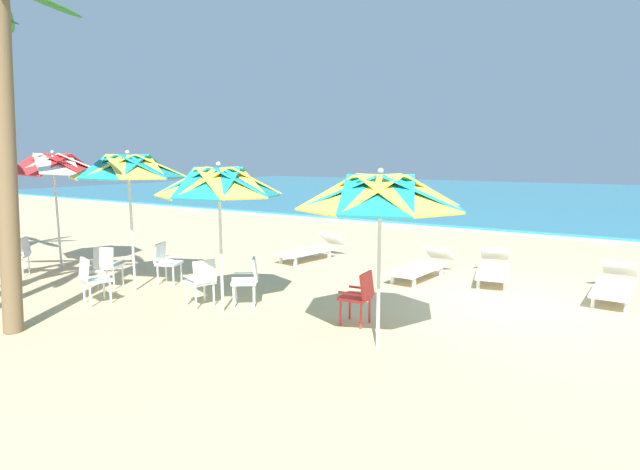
{
  "coord_description": "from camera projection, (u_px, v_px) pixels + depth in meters",
  "views": [
    {
      "loc": [
        1.81,
        -9.14,
        2.65
      ],
      "look_at": [
        -3.91,
        -0.18,
        1.0
      ],
      "focal_mm": 28.25,
      "sensor_mm": 36.0,
      "label": 1
    }
  ],
  "objects": [
    {
      "name": "plastic_chair_4",
      "position": [
        108.0,
        264.0,
        10.21
      ],
      "size": [
        0.59,
        0.61,
        0.87
      ],
      "color": "white",
      "rests_on": "ground"
    },
    {
      "name": "sun_lounger_3",
      "position": [
        311.0,
        249.0,
        13.07
      ],
      "size": [
        0.97,
        2.22,
        0.62
      ],
      "color": "white",
      "rests_on": "ground"
    },
    {
      "name": "beach_umbrella_2",
      "position": [
        128.0,
        168.0,
        9.74
      ],
      "size": [
        2.18,
        2.18,
        2.78
      ],
      "color": "silver",
      "rests_on": "ground"
    },
    {
      "name": "plastic_chair_1",
      "position": [
        201.0,
        279.0,
        8.94
      ],
      "size": [
        0.57,
        0.55,
        0.87
      ],
      "color": "white",
      "rests_on": "ground"
    },
    {
      "name": "plastic_chair_5",
      "position": [
        166.0,
        260.0,
        10.58
      ],
      "size": [
        0.59,
        0.57,
        0.87
      ],
      "color": "white",
      "rests_on": "ground"
    },
    {
      "name": "plastic_chair_2",
      "position": [
        248.0,
        278.0,
        9.01
      ],
      "size": [
        0.63,
        0.62,
        0.87
      ],
      "color": "white",
      "rests_on": "ground"
    },
    {
      "name": "plastic_chair_3",
      "position": [
        92.0,
        277.0,
        9.1
      ],
      "size": [
        0.54,
        0.57,
        0.87
      ],
      "color": "white",
      "rests_on": "ground"
    },
    {
      "name": "plastic_chair_6",
      "position": [
        19.0,
        254.0,
        11.33
      ],
      "size": [
        0.63,
        0.63,
        0.87
      ],
      "color": "white",
      "rests_on": "ground"
    },
    {
      "name": "sun_lounger_0",
      "position": [
        615.0,
        285.0,
        9.44
      ],
      "size": [
        0.72,
        2.17,
        0.62
      ],
      "color": "white",
      "rests_on": "ground"
    },
    {
      "name": "sun_lounger_1",
      "position": [
        493.0,
        268.0,
        10.87
      ],
      "size": [
        1.06,
        2.23,
        0.62
      ],
      "color": "white",
      "rests_on": "ground"
    },
    {
      "name": "surf_foam",
      "position": [
        571.0,
        238.0,
        16.52
      ],
      "size": [
        80.0,
        0.7,
        0.01
      ],
      "primitive_type": "cube",
      "color": "white",
      "rests_on": "ground"
    },
    {
      "name": "beach_umbrella_3",
      "position": [
        53.0,
        166.0,
        11.67
      ],
      "size": [
        2.13,
        2.13,
        2.8
      ],
      "color": "silver",
      "rests_on": "ground"
    },
    {
      "name": "sun_lounger_2",
      "position": [
        422.0,
        266.0,
        11.06
      ],
      "size": [
        0.83,
        2.2,
        0.62
      ],
      "color": "white",
      "rests_on": "ground"
    },
    {
      "name": "beach_umbrella_0",
      "position": [
        380.0,
        194.0,
        6.73
      ],
      "size": [
        2.33,
        2.33,
        2.51
      ],
      "color": "silver",
      "rests_on": "ground"
    },
    {
      "name": "palm_tree_0",
      "position": [
        1.0,
        121.0,
        7.34
      ],
      "size": [
        2.76,
        2.45,
        5.18
      ],
      "color": "brown",
      "rests_on": "ground"
    },
    {
      "name": "ground_plane",
      "position": [
        510.0,
        307.0,
        8.98
      ],
      "size": [
        80.0,
        80.0,
        0.0
      ],
      "primitive_type": "plane",
      "color": "#D3B784"
    },
    {
      "name": "plastic_chair_0",
      "position": [
        359.0,
        294.0,
        7.96
      ],
      "size": [
        0.5,
        0.47,
        0.87
      ],
      "color": "red",
      "rests_on": "ground"
    },
    {
      "name": "sea",
      "position": [
        606.0,
        199.0,
        31.76
      ],
      "size": [
        80.0,
        36.0,
        0.1
      ],
      "primitive_type": "cube",
      "color": "teal",
      "rests_on": "ground"
    },
    {
      "name": "beach_umbrella_1",
      "position": [
        219.0,
        183.0,
        8.36
      ],
      "size": [
        2.1,
        2.1,
        2.58
      ],
      "color": "silver",
      "rests_on": "ground"
    }
  ]
}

